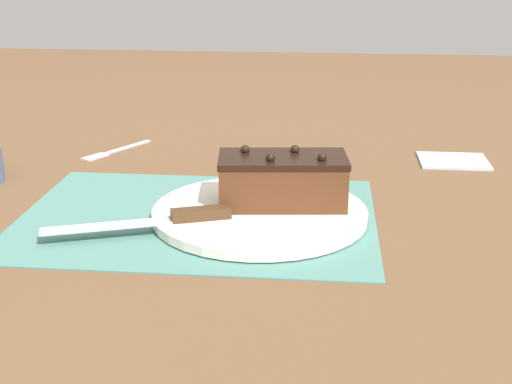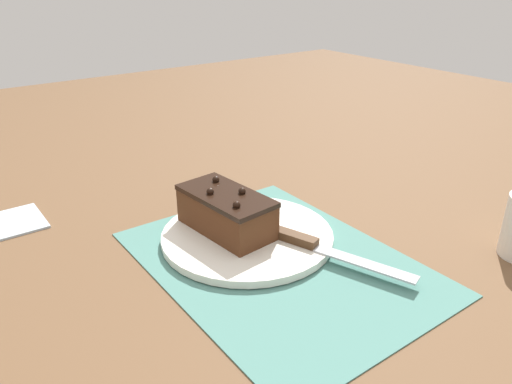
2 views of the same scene
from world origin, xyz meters
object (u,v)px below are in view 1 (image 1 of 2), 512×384
object	(u,v)px
chocolate_cake	(283,180)
serving_knife	(170,218)
dessert_fork	(112,151)
cake_plate	(259,214)

from	to	relation	value
chocolate_cake	serving_knife	size ratio (longest dim) A/B	0.77
dessert_fork	cake_plate	bearing A→B (deg)	164.13
cake_plate	serving_knife	size ratio (longest dim) A/B	1.24
dessert_fork	serving_knife	bearing A→B (deg)	147.34
chocolate_cake	dessert_fork	bearing A→B (deg)	-40.98
chocolate_cake	cake_plate	bearing A→B (deg)	42.08
dessert_fork	chocolate_cake	bearing A→B (deg)	169.37
cake_plate	dessert_fork	xyz separation A→B (m)	(0.28, -0.29, -0.01)
cake_plate	chocolate_cake	size ratio (longest dim) A/B	1.60
cake_plate	dessert_fork	bearing A→B (deg)	-46.21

